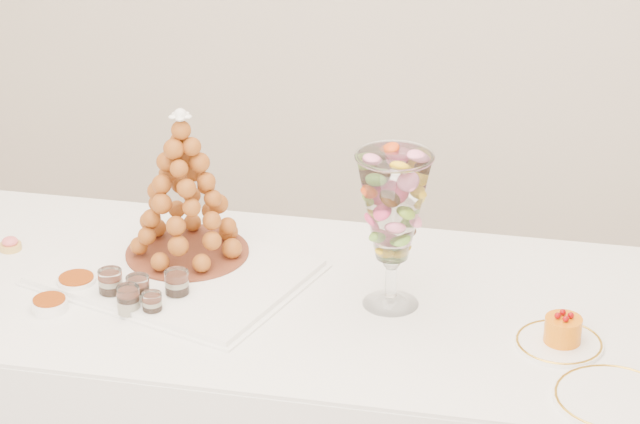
# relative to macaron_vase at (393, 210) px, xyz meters

# --- Properties ---
(lace_tray) EXTENTS (0.70, 0.59, 0.02)m
(lace_tray) POSITION_rel_macaron_vase_xyz_m (-0.54, -0.00, -0.24)
(lace_tray) COLOR white
(lace_tray) RESTS_ON buffet_table
(macaron_vase) EXTENTS (0.17, 0.17, 0.38)m
(macaron_vase) POSITION_rel_macaron_vase_xyz_m (0.00, 0.00, 0.00)
(macaron_vase) COLOR white
(macaron_vase) RESTS_ON buffet_table
(cake_plate) EXTENTS (0.20, 0.20, 0.01)m
(cake_plate) POSITION_rel_macaron_vase_xyz_m (0.40, -0.09, -0.24)
(cake_plate) COLOR white
(cake_plate) RESTS_ON buffet_table
(spare_plate) EXTENTS (0.25, 0.25, 0.01)m
(spare_plate) POSITION_rel_macaron_vase_xyz_m (0.53, -0.28, -0.24)
(spare_plate) COLOR white
(spare_plate) RESTS_ON buffet_table
(pink_tart) EXTENTS (0.06, 0.06, 0.04)m
(pink_tart) POSITION_rel_macaron_vase_xyz_m (-1.01, 0.02, -0.23)
(pink_tart) COLOR tan
(pink_tart) RESTS_ON buffet_table
(verrine_a) EXTENTS (0.07, 0.07, 0.08)m
(verrine_a) POSITION_rel_macaron_vase_xyz_m (-0.65, -0.15, -0.21)
(verrine_a) COLOR white
(verrine_a) RESTS_ON buffet_table
(verrine_b) EXTENTS (0.07, 0.07, 0.07)m
(verrine_b) POSITION_rel_macaron_vase_xyz_m (-0.58, -0.16, -0.21)
(verrine_b) COLOR white
(verrine_b) RESTS_ON buffet_table
(verrine_c) EXTENTS (0.06, 0.06, 0.08)m
(verrine_c) POSITION_rel_macaron_vase_xyz_m (-0.49, -0.12, -0.21)
(verrine_c) COLOR white
(verrine_c) RESTS_ON buffet_table
(verrine_d) EXTENTS (0.07, 0.07, 0.07)m
(verrine_d) POSITION_rel_macaron_vase_xyz_m (-0.58, -0.21, -0.21)
(verrine_d) COLOR white
(verrine_d) RESTS_ON buffet_table
(verrine_e) EXTENTS (0.05, 0.05, 0.06)m
(verrine_e) POSITION_rel_macaron_vase_xyz_m (-0.52, -0.21, -0.22)
(verrine_e) COLOR white
(verrine_e) RESTS_ON buffet_table
(ramekin_back) EXTENTS (0.10, 0.10, 0.03)m
(ramekin_back) POSITION_rel_macaron_vase_xyz_m (-0.75, -0.13, -0.23)
(ramekin_back) COLOR white
(ramekin_back) RESTS_ON buffet_table
(ramekin_front) EXTENTS (0.09, 0.09, 0.03)m
(ramekin_front) POSITION_rel_macaron_vase_xyz_m (-0.77, -0.24, -0.23)
(ramekin_front) COLOR white
(ramekin_front) RESTS_ON buffet_table
(croquembouche) EXTENTS (0.31, 0.31, 0.39)m
(croquembouche) POSITION_rel_macaron_vase_xyz_m (-0.54, 0.08, -0.04)
(croquembouche) COLOR brown
(croquembouche) RESTS_ON lace_tray
(mousse_cake) EXTENTS (0.08, 0.08, 0.07)m
(mousse_cake) POSITION_rel_macaron_vase_xyz_m (0.41, -0.08, -0.21)
(mousse_cake) COLOR orange
(mousse_cake) RESTS_ON cake_plate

